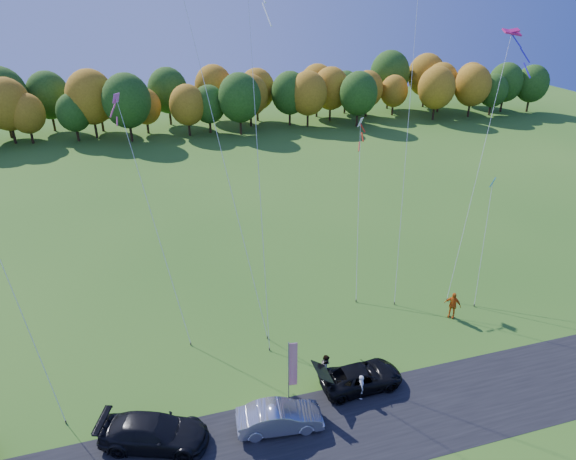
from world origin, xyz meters
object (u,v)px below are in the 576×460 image
object	(u,v)px
feather_flag	(292,364)
black_suv	(361,377)
silver_sedan	(280,417)
person_east	(453,305)

from	to	relation	value
feather_flag	black_suv	bearing A→B (deg)	-4.48
silver_sedan	feather_flag	distance (m)	2.85
silver_sedan	feather_flag	world-z (taller)	feather_flag
person_east	feather_flag	bearing A→B (deg)	-116.72
person_east	silver_sedan	bearing A→B (deg)	-111.22
black_suv	silver_sedan	bearing A→B (deg)	105.85
black_suv	feather_flag	xyz separation A→B (m)	(-4.09, 0.32, 1.70)
black_suv	person_east	world-z (taller)	person_east
black_suv	feather_flag	distance (m)	4.44
person_east	feather_flag	xyz separation A→B (m)	(-12.93, -4.15, 1.39)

